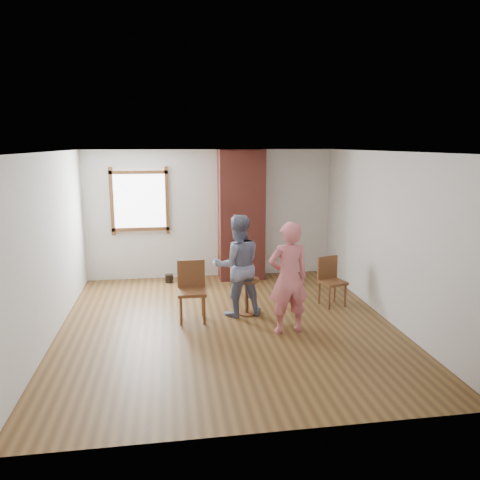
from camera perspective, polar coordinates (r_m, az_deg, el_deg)
name	(u,v)px	position (r m, az deg, el deg)	size (l,w,h in m)	color
ground	(228,325)	(7.25, -1.53, -10.29)	(5.50, 5.50, 0.00)	brown
room_shell	(219,202)	(7.38, -2.63, 4.62)	(5.04, 5.52, 2.62)	silver
brick_chimney	(241,215)	(9.39, 0.16, 3.03)	(0.90, 0.50, 2.60)	brown
stoneware_crock	(187,273)	(9.26, -6.45, -4.02)	(0.34, 0.34, 0.44)	tan
dark_pot	(169,278)	(9.45, -8.64, -4.64)	(0.16, 0.16, 0.16)	black
dining_chair_left	(192,287)	(7.35, -5.92, -5.75)	(0.44, 0.44, 0.93)	brown
dining_chair_right	(331,278)	(8.13, 10.98, -4.61)	(0.47, 0.47, 0.82)	brown
side_table	(247,290)	(7.54, 0.83, -6.16)	(0.40, 0.40, 0.60)	brown
cake_plate	(247,278)	(7.48, 0.84, -4.69)	(0.18, 0.18, 0.01)	white
cake_slice	(247,276)	(7.48, 0.92, -4.44)	(0.08, 0.07, 0.06)	white
man	(238,265)	(7.43, -0.29, -3.12)	(0.79, 0.62, 1.63)	#15183C
person_pink	(288,278)	(6.77, 5.92, -4.62)	(0.60, 0.39, 1.64)	#DB6D76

